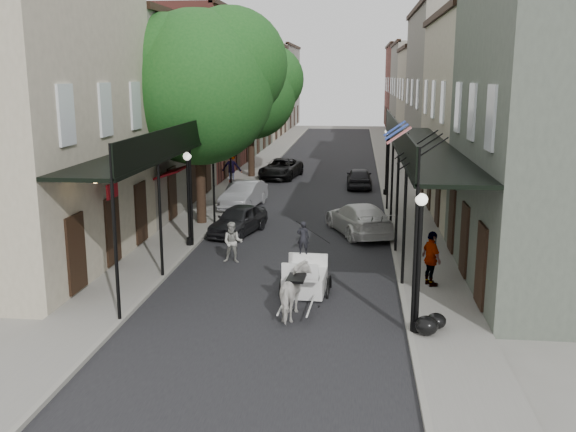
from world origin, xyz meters
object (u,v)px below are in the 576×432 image
(lamppost_left, at_px, (189,197))
(carriage, at_px, (306,261))
(pedestrian_sidewalk_right, at_px, (431,259))
(pedestrian_sidewalk_left, at_px, (232,167))
(car_left_far, at_px, (281,169))
(horse, at_px, (296,292))
(car_right_far, at_px, (359,178))
(lamppost_right_far, at_px, (387,161))
(pedestrian_walking, at_px, (233,242))
(tree_near, at_px, (208,81))
(car_right_near, at_px, (359,219))
(car_left_near, at_px, (238,220))
(tree_far, at_px, (256,89))
(lamppost_right_near, at_px, (419,261))
(car_left_mid, at_px, (244,195))

(lamppost_left, height_order, carriage, lamppost_left)
(pedestrian_sidewalk_right, bearing_deg, pedestrian_sidewalk_left, 5.28)
(lamppost_left, relative_size, car_left_far, 0.79)
(horse, xyz_separation_m, car_right_far, (1.78, 21.77, -0.11))
(lamppost_right_far, relative_size, pedestrian_walking, 2.44)
(horse, bearing_deg, pedestrian_walking, -58.51)
(tree_near, xyz_separation_m, car_left_far, (1.60, 13.82, -5.84))
(lamppost_left, bearing_deg, car_right_far, 65.60)
(pedestrian_walking, xyz_separation_m, pedestrian_sidewalk_left, (-3.37, 16.96, 0.35))
(pedestrian_sidewalk_left, xyz_separation_m, car_right_far, (7.97, -0.35, -0.48))
(car_right_near, bearing_deg, car_left_near, -13.30)
(lamppost_left, xyz_separation_m, car_left_far, (1.50, 18.00, -1.40))
(car_left_near, relative_size, car_right_near, 0.79)
(carriage, height_order, car_right_near, carriage)
(tree_near, height_order, pedestrian_sidewalk_left, tree_near)
(tree_near, distance_m, lamppost_left, 6.10)
(lamppost_left, xyz_separation_m, car_right_near, (6.70, 3.00, -1.37))
(tree_far, bearing_deg, car_left_far, -6.16)
(lamppost_right_far, relative_size, car_right_far, 1.00)
(tree_far, xyz_separation_m, carriage, (5.18, -22.86, -4.87))
(lamppost_right_near, xyz_separation_m, lamppost_left, (-8.20, 8.00, 0.00))
(car_left_near, bearing_deg, car_left_mid, 112.54)
(lamppost_left, bearing_deg, horse, -54.92)
(lamppost_right_near, bearing_deg, pedestrian_sidewalk_left, 112.28)
(tree_near, bearing_deg, pedestrian_sidewalk_left, 96.14)
(lamppost_right_far, distance_m, car_left_near, 11.76)
(lamppost_right_near, relative_size, pedestrian_sidewalk_right, 2.07)
(lamppost_left, bearing_deg, carriage, -42.93)
(lamppost_left, xyz_separation_m, pedestrian_walking, (2.10, -1.84, -1.29))
(lamppost_right_near, relative_size, lamppost_right_far, 1.00)
(lamppost_right_far, bearing_deg, car_left_far, 138.15)
(lamppost_right_near, relative_size, pedestrian_walking, 2.44)
(tree_near, height_order, lamppost_right_far, tree_near)
(tree_far, distance_m, lamppost_right_near, 27.74)
(lamppost_left, bearing_deg, tree_near, 91.34)
(tree_near, bearing_deg, lamppost_right_far, 43.31)
(lamppost_left, height_order, car_right_near, lamppost_left)
(lamppost_left, distance_m, car_left_mid, 8.15)
(lamppost_right_near, distance_m, car_left_far, 26.89)
(carriage, height_order, car_right_far, carriage)
(lamppost_right_near, height_order, pedestrian_sidewalk_right, lamppost_right_near)
(lamppost_right_far, xyz_separation_m, pedestrian_walking, (-6.10, -13.84, -1.29))
(lamppost_right_near, relative_size, horse, 2.10)
(tree_near, height_order, car_right_far, tree_near)
(lamppost_left, bearing_deg, tree_far, 90.46)
(lamppost_left, bearing_deg, pedestrian_sidewalk_right, -24.55)
(lamppost_right_near, distance_m, car_left_mid, 17.70)
(pedestrian_walking, bearing_deg, car_left_far, 89.48)
(tree_near, relative_size, car_left_far, 2.06)
(pedestrian_sidewalk_right, distance_m, car_right_near, 7.47)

